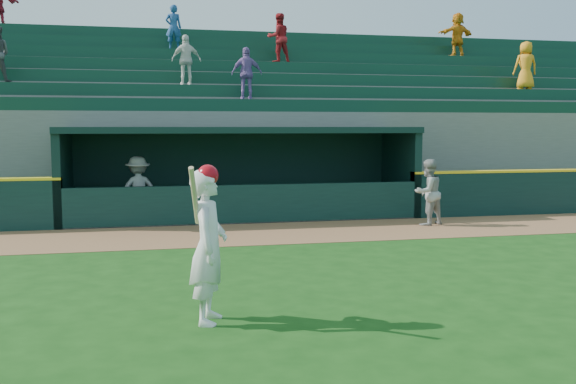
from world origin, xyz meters
name	(u,v)px	position (x,y,z in m)	size (l,w,h in m)	color
ground	(309,284)	(0.00, 0.00, 0.00)	(120.00, 120.00, 0.00)	#154010
warning_track	(258,233)	(0.00, 4.90, 0.01)	(40.00, 3.00, 0.01)	brown
dugout_player_front	(428,192)	(4.38, 5.28, 0.83)	(0.81, 0.63, 1.66)	#999994
dugout_player_inside	(138,189)	(-2.73, 7.29, 0.86)	(1.11, 0.64, 1.71)	gray
dugout	(239,167)	(0.00, 8.00, 1.36)	(9.40, 2.80, 2.46)	#62625E
stands	(221,129)	(-0.02, 12.57, 2.40)	(34.50, 6.25, 7.48)	slate
batter_at_plate	(208,244)	(-1.71, -1.62, 1.00)	(0.62, 0.88, 2.02)	silver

